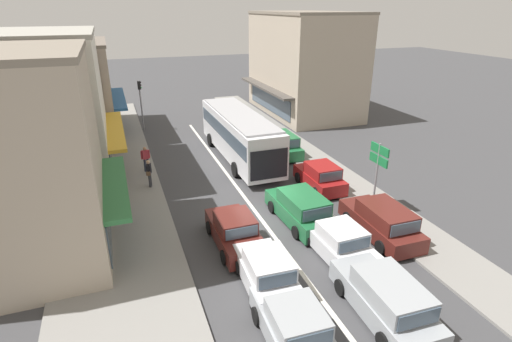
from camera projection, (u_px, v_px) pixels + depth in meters
The scene contains 23 objects.
ground_plane at pixel (260, 218), 20.06m from camera, with size 140.00×140.00×0.00m, color #3F3F42.
lane_centre_line at pixel (237, 187), 23.54m from camera, with size 0.20×28.00×0.01m, color silver.
sidewalk_left at pixel (114, 189), 23.11m from camera, with size 5.20×44.00×0.14m, color gray.
kerb_right at pixel (315, 161), 27.20m from camera, with size 2.80×44.00×0.12m, color gray.
shopfront_corner_near at pixel (13, 163), 15.52m from camera, with size 7.28×7.39×8.49m.
shopfront_mid_block at pixel (41, 109), 23.13m from camera, with size 7.84×9.43×8.64m.
shopfront_far_end at pixel (58, 90), 31.66m from camera, with size 9.00×9.40×7.36m.
building_right_far at pixel (304, 64), 38.23m from camera, with size 8.09×12.23×9.41m.
city_bus at pixel (239, 133), 27.16m from camera, with size 2.81×10.88×3.23m.
wagon_queue_gap_filler at pixel (301, 209), 19.40m from camera, with size 2.07×4.57×1.58m.
sedan_adjacent_lane_lead at pixel (235, 231), 17.61m from camera, with size 1.92×4.21×1.47m.
sedan_behind_bus_mid at pixel (296, 330), 12.28m from camera, with size 2.02×4.26×1.47m.
sedan_adjacent_lane_trail at pixel (340, 243), 16.75m from camera, with size 1.98×4.24×1.47m.
wagon_queue_far_back at pixel (386, 299), 13.44m from camera, with size 2.06×4.56×1.58m.
hatchback_behind_bus_near at pixel (267, 272), 14.84m from camera, with size 1.94×3.77×1.54m.
parked_wagon_kerb_front at pixel (382, 221), 18.26m from camera, with size 1.99×4.53×1.58m.
parked_hatchback_kerb_second at pixel (320, 177), 23.07m from camera, with size 1.83×3.71×1.54m.
parked_wagon_kerb_third at pixel (281, 144), 28.39m from camera, with size 2.01×4.53×1.58m.
parked_sedan_kerb_rear at pixel (251, 125), 33.33m from camera, with size 1.96×4.23×1.47m.
traffic_light_downstreet at pixel (140, 97), 33.06m from camera, with size 0.33×0.24×4.20m.
directional_road_sign at pixel (378, 161), 19.96m from camera, with size 0.10×1.40×3.60m.
pedestrian_with_handbag_near at pixel (149, 172), 22.87m from camera, with size 0.37×0.66×1.63m.
pedestrian_browsing_midblock at pixel (146, 157), 25.03m from camera, with size 0.56×0.28×1.63m.
Camera 1 is at (-6.19, -16.50, 9.89)m, focal length 28.00 mm.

